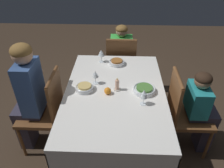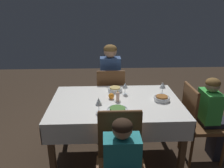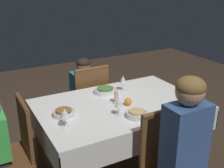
{
  "view_description": "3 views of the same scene",
  "coord_description": "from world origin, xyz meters",
  "px_view_note": "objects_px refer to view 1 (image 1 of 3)",
  "views": [
    {
      "loc": [
        1.74,
        0.04,
        2.06
      ],
      "look_at": [
        0.06,
        -0.03,
        0.88
      ],
      "focal_mm": 35.0,
      "sensor_mm": 36.0,
      "label": 1
    },
    {
      "loc": [
        0.14,
        2.29,
        1.81
      ],
      "look_at": [
        0.04,
        -0.1,
        0.94
      ],
      "focal_mm": 35.0,
      "sensor_mm": 36.0,
      "label": 2
    },
    {
      "loc": [
        -1.18,
        -2.03,
        1.83
      ],
      "look_at": [
        -0.04,
        0.07,
        0.93
      ],
      "focal_mm": 45.0,
      "sensor_mm": 36.0,
      "label": 3
    }
  ],
  "objects_px": {
    "dining_table": "(115,98)",
    "wine_glass_north": "(144,94)",
    "chair_south": "(46,109)",
    "wine_glass_south": "(95,75)",
    "person_child_teal": "(201,109)",
    "bowl_south": "(85,87)",
    "person_adult_denim": "(28,94)",
    "bowl_north": "(144,89)",
    "candle_centerpiece": "(117,86)",
    "person_child_green": "(121,55)",
    "wine_glass_west": "(101,53)",
    "chair_north": "(184,110)",
    "chair_west": "(121,63)",
    "orange_fruit": "(108,91)",
    "bowl_west": "(117,62)"
  },
  "relations": [
    {
      "from": "bowl_south",
      "to": "wine_glass_west",
      "type": "xyz_separation_m",
      "value": [
        -0.58,
        0.12,
        0.09
      ]
    },
    {
      "from": "bowl_north",
      "to": "wine_glass_south",
      "type": "bearing_deg",
      "value": -104.6
    },
    {
      "from": "person_adult_denim",
      "to": "candle_centerpiece",
      "type": "relative_size",
      "value": 9.07
    },
    {
      "from": "bowl_north",
      "to": "candle_centerpiece",
      "type": "distance_m",
      "value": 0.27
    },
    {
      "from": "chair_south",
      "to": "person_adult_denim",
      "type": "relative_size",
      "value": 0.75
    },
    {
      "from": "chair_north",
      "to": "wine_glass_west",
      "type": "height_order",
      "value": "chair_north"
    },
    {
      "from": "wine_glass_south",
      "to": "person_child_teal",
      "type": "bearing_deg",
      "value": 83.72
    },
    {
      "from": "person_child_green",
      "to": "chair_south",
      "type": "bearing_deg",
      "value": 56.44
    },
    {
      "from": "dining_table",
      "to": "bowl_west",
      "type": "height_order",
      "value": "bowl_west"
    },
    {
      "from": "chair_west",
      "to": "bowl_west",
      "type": "bearing_deg",
      "value": 83.29
    },
    {
      "from": "person_child_green",
      "to": "orange_fruit",
      "type": "distance_m",
      "value": 1.22
    },
    {
      "from": "bowl_west",
      "to": "bowl_south",
      "type": "bearing_deg",
      "value": -30.41
    },
    {
      "from": "person_child_green",
      "to": "bowl_south",
      "type": "bearing_deg",
      "value": 72.42
    },
    {
      "from": "chair_south",
      "to": "person_adult_denim",
      "type": "bearing_deg",
      "value": -90.0
    },
    {
      "from": "person_child_green",
      "to": "person_child_teal",
      "type": "bearing_deg",
      "value": 126.43
    },
    {
      "from": "chair_north",
      "to": "person_adult_denim",
      "type": "xyz_separation_m",
      "value": [
        0.04,
        -1.6,
        0.19
      ]
    },
    {
      "from": "person_adult_denim",
      "to": "person_child_teal",
      "type": "distance_m",
      "value": 1.79
    },
    {
      "from": "person_child_teal",
      "to": "wine_glass_north",
      "type": "distance_m",
      "value": 0.74
    },
    {
      "from": "wine_glass_west",
      "to": "wine_glass_north",
      "type": "relative_size",
      "value": 0.99
    },
    {
      "from": "bowl_south",
      "to": "chair_north",
      "type": "bearing_deg",
      "value": 89.78
    },
    {
      "from": "chair_north",
      "to": "orange_fruit",
      "type": "height_order",
      "value": "chair_north"
    },
    {
      "from": "bowl_west",
      "to": "orange_fruit",
      "type": "distance_m",
      "value": 0.59
    },
    {
      "from": "wine_glass_south",
      "to": "dining_table",
      "type": "bearing_deg",
      "value": 58.65
    },
    {
      "from": "chair_north",
      "to": "person_child_green",
      "type": "xyz_separation_m",
      "value": [
        -1.14,
        -0.66,
        0.05
      ]
    },
    {
      "from": "chair_north",
      "to": "person_adult_denim",
      "type": "distance_m",
      "value": 1.61
    },
    {
      "from": "chair_south",
      "to": "wine_glass_north",
      "type": "xyz_separation_m",
      "value": [
        0.16,
        0.98,
        0.35
      ]
    },
    {
      "from": "person_child_green",
      "to": "wine_glass_west",
      "type": "xyz_separation_m",
      "value": [
        0.56,
        -0.24,
        0.3
      ]
    },
    {
      "from": "chair_south",
      "to": "person_child_green",
      "type": "relative_size",
      "value": 0.91
    },
    {
      "from": "chair_south",
      "to": "wine_glass_south",
      "type": "relative_size",
      "value": 6.37
    },
    {
      "from": "candle_centerpiece",
      "to": "chair_north",
      "type": "bearing_deg",
      "value": 88.61
    },
    {
      "from": "chair_north",
      "to": "bowl_north",
      "type": "bearing_deg",
      "value": 90.94
    },
    {
      "from": "wine_glass_south",
      "to": "chair_north",
      "type": "bearing_deg",
      "value": 82.54
    },
    {
      "from": "wine_glass_west",
      "to": "wine_glass_south",
      "type": "bearing_deg",
      "value": -3.01
    },
    {
      "from": "person_adult_denim",
      "to": "chair_north",
      "type": "bearing_deg",
      "value": 91.32
    },
    {
      "from": "person_child_teal",
      "to": "bowl_south",
      "type": "relative_size",
      "value": 5.36
    },
    {
      "from": "wine_glass_south",
      "to": "orange_fruit",
      "type": "distance_m",
      "value": 0.23
    },
    {
      "from": "chair_south",
      "to": "bowl_south",
      "type": "bearing_deg",
      "value": 95.55
    },
    {
      "from": "wine_glass_west",
      "to": "person_child_green",
      "type": "bearing_deg",
      "value": 156.75
    },
    {
      "from": "person_child_green",
      "to": "person_child_teal",
      "type": "relative_size",
      "value": 1.06
    },
    {
      "from": "chair_west",
      "to": "wine_glass_west",
      "type": "xyz_separation_m",
      "value": [
        0.39,
        -0.24,
        0.35
      ]
    },
    {
      "from": "person_child_green",
      "to": "bowl_west",
      "type": "bearing_deg",
      "value": 85.17
    },
    {
      "from": "wine_glass_south",
      "to": "bowl_west",
      "type": "bearing_deg",
      "value": 152.49
    },
    {
      "from": "candle_centerpiece",
      "to": "bowl_west",
      "type": "bearing_deg",
      "value": -178.46
    },
    {
      "from": "bowl_west",
      "to": "bowl_north",
      "type": "height_order",
      "value": "same"
    },
    {
      "from": "chair_west",
      "to": "chair_south",
      "type": "bearing_deg",
      "value": 52.16
    },
    {
      "from": "candle_centerpiece",
      "to": "orange_fruit",
      "type": "xyz_separation_m",
      "value": [
        0.07,
        -0.09,
        -0.02
      ]
    },
    {
      "from": "chair_south",
      "to": "person_child_green",
      "type": "distance_m",
      "value": 1.41
    },
    {
      "from": "person_child_green",
      "to": "chair_west",
      "type": "bearing_deg",
      "value": 90.0
    },
    {
      "from": "chair_north",
      "to": "wine_glass_west",
      "type": "distance_m",
      "value": 1.13
    },
    {
      "from": "dining_table",
      "to": "wine_glass_north",
      "type": "relative_size",
      "value": 9.33
    }
  ]
}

